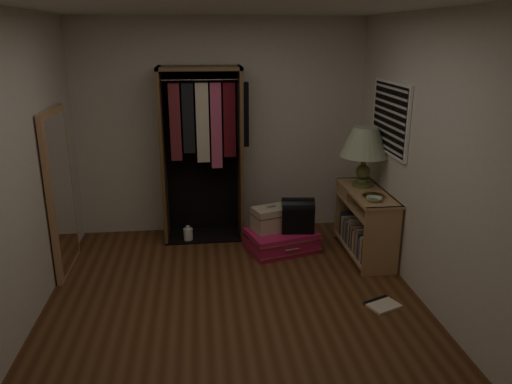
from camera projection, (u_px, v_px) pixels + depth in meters
ground at (235, 307)px, 4.57m from camera, size 4.00×4.00×0.00m
room_walls at (242, 146)px, 4.17m from camera, size 3.52×4.02×2.60m
console_bookshelf at (364, 220)px, 5.62m from camera, size 0.42×1.12×0.75m
open_wardrobe at (204, 138)px, 5.86m from camera, size 1.03×0.50×2.05m
floor_mirror at (60, 193)px, 5.08m from camera, size 0.06×0.80×1.70m
pink_suitcase at (281, 240)px, 5.76m from camera, size 0.90×0.75×0.24m
train_case at (271, 219)px, 5.71m from camera, size 0.47×0.39×0.29m
black_bag at (298, 214)px, 5.66m from camera, size 0.39×0.28×0.40m
table_lamp at (365, 143)px, 5.50m from camera, size 0.61×0.61×0.67m
brass_tray at (374, 196)px, 5.27m from camera, size 0.30×0.30×0.01m
ceramic_bowl at (374, 199)px, 5.13m from camera, size 0.22×0.22×0.04m
white_jug at (188, 235)px, 6.02m from camera, size 0.12×0.12×0.20m
floor_book at (382, 304)px, 4.60m from camera, size 0.35×0.32×0.03m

